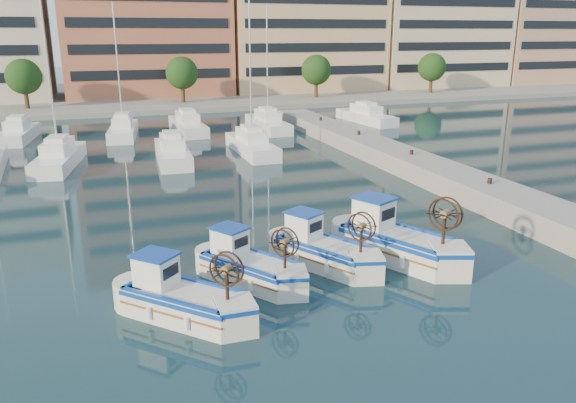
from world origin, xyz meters
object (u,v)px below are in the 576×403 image
at_px(fishing_boat_a, 181,297).
at_px(fishing_boat_d, 396,240).
at_px(fishing_boat_c, 323,249).
at_px(fishing_boat_b, 249,265).

bearing_deg(fishing_boat_a, fishing_boat_d, -30.75).
distance_m(fishing_boat_a, fishing_boat_d, 9.38).
bearing_deg(fishing_boat_c, fishing_boat_b, 159.55).
bearing_deg(fishing_boat_b, fishing_boat_d, -31.55).
bearing_deg(fishing_boat_d, fishing_boat_b, 155.35).
bearing_deg(fishing_boat_d, fishing_boat_a, 166.94).
height_order(fishing_boat_a, fishing_boat_c, fishing_boat_a).
height_order(fishing_boat_a, fishing_boat_d, fishing_boat_d).
height_order(fishing_boat_a, fishing_boat_b, fishing_boat_a).
relative_size(fishing_boat_c, fishing_boat_d, 0.84).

